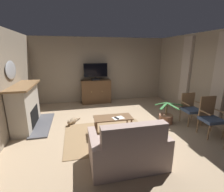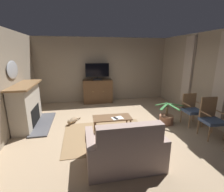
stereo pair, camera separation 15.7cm
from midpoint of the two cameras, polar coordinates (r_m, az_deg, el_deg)
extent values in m
cube|color=tan|center=(5.09, 0.81, -10.58)|extent=(6.37, 6.28, 0.04)
cube|color=gray|center=(7.47, -4.50, 8.99)|extent=(6.37, 0.10, 2.80)
cube|color=gray|center=(4.88, -34.92, 3.12)|extent=(0.10, 6.28, 2.80)
cube|color=gray|center=(6.06, 29.08, 5.75)|extent=(0.10, 6.28, 2.80)
cube|color=#B2A393|center=(5.50, 32.88, 5.96)|extent=(0.10, 0.44, 2.35)
cube|color=#B2A393|center=(6.63, 23.67, 8.24)|extent=(0.10, 0.44, 2.35)
cube|color=#8E704C|center=(4.57, -2.48, -13.39)|extent=(2.27, 1.78, 0.01)
cube|color=#4C4C51|center=(5.59, -23.62, -9.00)|extent=(0.50, 1.76, 0.04)
cube|color=#ADA393|center=(5.50, -28.63, -3.37)|extent=(0.45, 1.56, 1.23)
cube|color=black|center=(5.54, -26.39, -6.21)|extent=(0.10, 0.88, 0.52)
cube|color=olive|center=(5.34, -29.07, 3.20)|extent=(0.57, 1.72, 0.05)
ellipsoid|color=#B2B7BF|center=(5.36, -32.35, 7.61)|extent=(0.06, 0.79, 0.51)
cube|color=#352315|center=(7.36, -6.08, -2.03)|extent=(1.19, 0.45, 0.06)
cube|color=#4C331E|center=(7.24, -6.19, 1.59)|extent=(1.25, 0.51, 1.02)
sphere|color=tan|center=(6.94, -7.78, 1.40)|extent=(0.03, 0.03, 0.03)
sphere|color=tan|center=(7.00, -4.09, 1.60)|extent=(0.03, 0.03, 0.03)
cube|color=black|center=(7.08, -6.26, 5.74)|extent=(0.36, 0.20, 0.06)
cylinder|color=black|center=(7.07, -6.28, 6.30)|extent=(0.04, 0.04, 0.08)
cube|color=black|center=(7.03, -6.35, 8.92)|extent=(1.00, 0.05, 0.57)
cube|color=black|center=(7.00, -6.32, 8.90)|extent=(0.96, 0.01, 0.53)
cube|color=brown|center=(4.49, -0.70, -7.52)|extent=(1.05, 0.50, 0.03)
cylinder|color=brown|center=(4.85, 4.36, -8.80)|extent=(0.04, 0.04, 0.44)
cylinder|color=brown|center=(4.70, -6.82, -9.69)|extent=(0.04, 0.04, 0.44)
cylinder|color=brown|center=(4.52, 5.71, -10.69)|extent=(0.04, 0.04, 0.44)
cylinder|color=brown|center=(4.36, -6.37, -11.76)|extent=(0.04, 0.04, 0.44)
cube|color=black|center=(4.39, 0.64, -7.71)|extent=(0.11, 0.18, 0.02)
cube|color=silver|center=(4.42, 1.18, -7.63)|extent=(0.34, 0.29, 0.01)
cube|color=#A3897F|center=(3.49, 3.87, -19.17)|extent=(1.16, 0.92, 0.44)
cube|color=#A3897F|center=(2.93, 6.14, -14.86)|extent=(1.16, 0.20, 0.56)
cube|color=#A3897F|center=(3.32, -7.65, -18.91)|extent=(0.15, 0.92, 0.66)
cube|color=#A3897F|center=(3.65, 14.24, -15.92)|extent=(0.15, 0.92, 0.66)
cube|color=slate|center=(3.14, 0.38, -16.02)|extent=(0.38, 0.18, 0.36)
cube|color=#42567A|center=(5.05, 30.51, -7.15)|extent=(0.51, 0.50, 0.08)
cube|color=#93704C|center=(5.11, 29.39, -3.25)|extent=(0.46, 0.06, 0.59)
cylinder|color=#93704C|center=(4.87, 29.74, -11.01)|extent=(0.04, 0.04, 0.41)
cylinder|color=#93704C|center=(5.15, 33.51, -10.17)|extent=(0.04, 0.04, 0.41)
cylinder|color=#93704C|center=(5.15, 26.80, -9.19)|extent=(0.04, 0.04, 0.41)
cylinder|color=#93704C|center=(5.42, 30.51, -8.52)|extent=(0.04, 0.04, 0.41)
cylinder|color=#93704C|center=(5.13, 32.77, -4.54)|extent=(0.05, 0.38, 0.03)
cylinder|color=#93704C|center=(4.84, 28.81, -5.07)|extent=(0.05, 0.38, 0.03)
cube|color=#42567A|center=(5.60, 25.13, -4.43)|extent=(0.50, 0.48, 0.08)
cube|color=#93704C|center=(5.69, 24.10, -1.41)|extent=(0.46, 0.05, 0.49)
cylinder|color=#93704C|center=(5.40, 24.31, -7.82)|extent=(0.04, 0.04, 0.41)
cylinder|color=#93704C|center=(5.66, 27.90, -7.21)|extent=(0.04, 0.04, 0.41)
cylinder|color=#93704C|center=(5.71, 21.86, -6.32)|extent=(0.04, 0.04, 0.41)
cylinder|color=#93704C|center=(5.96, 25.35, -5.82)|extent=(0.04, 0.04, 0.41)
cylinder|color=#93704C|center=(5.67, 27.21, -2.10)|extent=(0.04, 0.38, 0.03)
cylinder|color=#93704C|center=(5.40, 23.46, -2.47)|extent=(0.04, 0.38, 0.03)
cylinder|color=#99664C|center=(5.48, 17.33, -7.58)|extent=(0.42, 0.42, 0.27)
cylinder|color=brown|center=(5.38, 17.57, -4.77)|extent=(0.06, 0.06, 0.30)
cube|color=#3D7F42|center=(5.45, 20.21, -2.64)|extent=(0.53, 0.10, 0.12)
cube|color=#3D7F42|center=(5.48, 17.41, -2.30)|extent=(0.19, 0.35, 0.12)
cube|color=#3D7F42|center=(5.35, 15.76, -2.58)|extent=(0.32, 0.30, 0.15)
cube|color=#3D7F42|center=(5.14, 16.74, -3.39)|extent=(0.38, 0.29, 0.13)
cube|color=#3D7F42|center=(5.21, 19.70, -3.39)|extent=(0.26, 0.42, 0.12)
ellipsoid|color=#937A5B|center=(5.39, -14.20, -8.30)|extent=(0.32, 0.38, 0.17)
sphere|color=#937A5B|center=(5.21, -15.41, -8.90)|extent=(0.13, 0.13, 0.13)
cone|color=#937A5B|center=(5.17, -15.13, -8.34)|extent=(0.04, 0.04, 0.04)
cone|color=#937A5B|center=(5.20, -15.79, -8.23)|extent=(0.04, 0.04, 0.04)
cylinder|color=#937A5B|center=(5.60, -12.41, -7.67)|extent=(0.14, 0.21, 0.09)
camera|label=1|loc=(0.08, -90.90, -0.24)|focal=26.33mm
camera|label=2|loc=(0.08, 89.10, 0.24)|focal=26.33mm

